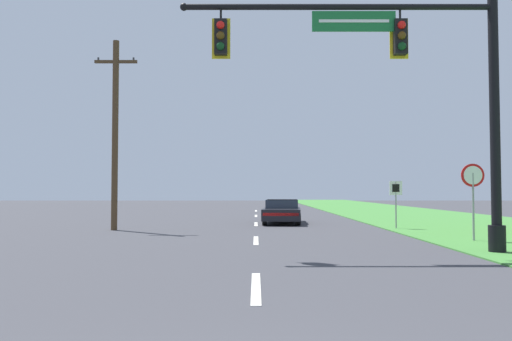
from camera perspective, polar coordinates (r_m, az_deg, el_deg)
grass_verge_right at (r=34.31m, az=17.89°, el=-4.94°), size 10.00×110.00×0.04m
road_center_line at (r=24.68m, az=0.00°, el=-6.15°), size 0.16×34.80×0.01m
signal_mast at (r=14.24m, az=17.83°, el=9.37°), size 8.68×0.47×7.47m
car_ahead at (r=25.46m, az=3.00°, el=-4.68°), size 2.17×4.71×1.19m
stop_sign at (r=17.78m, az=23.54°, el=-1.46°), size 0.76×0.07×2.50m
route_sign_post at (r=22.31m, az=15.68°, el=-2.57°), size 0.55×0.06×2.03m
utility_pole_near at (r=21.97m, az=-15.80°, el=4.34°), size 1.80×0.26×8.04m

